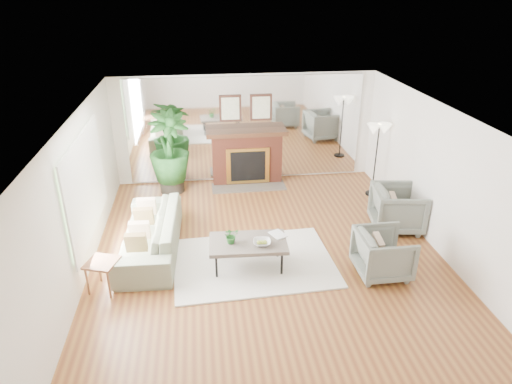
{
  "coord_description": "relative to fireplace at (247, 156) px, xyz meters",
  "views": [
    {
      "loc": [
        -1.08,
        -6.66,
        4.37
      ],
      "look_at": [
        -0.13,
        0.6,
        0.96
      ],
      "focal_mm": 32.0,
      "sensor_mm": 36.0,
      "label": 1
    }
  ],
  "objects": [
    {
      "name": "ground",
      "position": [
        0.0,
        -3.26,
        -0.66
      ],
      "size": [
        7.0,
        7.0,
        0.0
      ],
      "primitive_type": "plane",
      "color": "brown",
      "rests_on": "ground"
    },
    {
      "name": "wall_left",
      "position": [
        -2.99,
        -3.26,
        0.59
      ],
      "size": [
        0.02,
        7.0,
        2.5
      ],
      "primitive_type": "cube",
      "color": "white",
      "rests_on": "ground"
    },
    {
      "name": "wall_right",
      "position": [
        2.99,
        -3.26,
        0.59
      ],
      "size": [
        0.02,
        7.0,
        2.5
      ],
      "primitive_type": "cube",
      "color": "white",
      "rests_on": "ground"
    },
    {
      "name": "wall_back",
      "position": [
        0.0,
        0.23,
        0.59
      ],
      "size": [
        6.0,
        0.02,
        2.5
      ],
      "primitive_type": "cube",
      "color": "white",
      "rests_on": "ground"
    },
    {
      "name": "mirror_panel",
      "position": [
        0.0,
        0.21,
        0.59
      ],
      "size": [
        5.4,
        0.04,
        2.4
      ],
      "primitive_type": "cube",
      "color": "silver",
      "rests_on": "wall_back"
    },
    {
      "name": "window_panel",
      "position": [
        -2.96,
        -2.86,
        0.69
      ],
      "size": [
        0.04,
        2.4,
        1.5
      ],
      "primitive_type": "cube",
      "color": "#B2E09E",
      "rests_on": "wall_left"
    },
    {
      "name": "fireplace",
      "position": [
        0.0,
        0.0,
        0.0
      ],
      "size": [
        1.85,
        0.83,
        2.05
      ],
      "color": "maroon",
      "rests_on": "ground"
    },
    {
      "name": "area_rug",
      "position": [
        -0.28,
        -3.44,
        -0.65
      ],
      "size": [
        2.75,
        2.02,
        0.03
      ],
      "primitive_type": "cube",
      "rotation": [
        0.0,
        0.0,
        0.04
      ],
      "color": "white",
      "rests_on": "ground"
    },
    {
      "name": "coffee_table",
      "position": [
        -0.38,
        -3.56,
        -0.2
      ],
      "size": [
        1.3,
        0.8,
        0.5
      ],
      "rotation": [
        0.0,
        0.0,
        -0.05
      ],
      "color": "#554D43",
      "rests_on": "ground"
    },
    {
      "name": "sofa",
      "position": [
        -2.03,
        -2.81,
        -0.31
      ],
      "size": [
        1.05,
        2.44,
        0.7
      ],
      "primitive_type": "imported",
      "rotation": [
        0.0,
        0.0,
        -1.62
      ],
      "color": "gray",
      "rests_on": "ground"
    },
    {
      "name": "armchair_back",
      "position": [
        2.6,
        -2.59,
        -0.24
      ],
      "size": [
        1.06,
        1.04,
        0.85
      ],
      "primitive_type": "imported",
      "rotation": [
        0.0,
        0.0,
        1.42
      ],
      "color": "slate",
      "rests_on": "ground"
    },
    {
      "name": "armchair_front",
      "position": [
        1.75,
        -4.01,
        -0.28
      ],
      "size": [
        0.84,
        0.82,
        0.76
      ],
      "primitive_type": "imported",
      "rotation": [
        0.0,
        0.0,
        1.58
      ],
      "color": "slate",
      "rests_on": "ground"
    },
    {
      "name": "side_table",
      "position": [
        -2.65,
        -3.86,
        -0.23
      ],
      "size": [
        0.57,
        0.57,
        0.51
      ],
      "rotation": [
        0.0,
        0.0,
        -0.33
      ],
      "color": "brown",
      "rests_on": "ground"
    },
    {
      "name": "potted_ficus",
      "position": [
        -1.75,
        -0.3,
        0.33
      ],
      "size": [
        1.13,
        1.13,
        1.85
      ],
      "color": "black",
      "rests_on": "ground"
    },
    {
      "name": "floor_lamp",
      "position": [
        2.7,
        -1.05,
        0.73
      ],
      "size": [
        0.53,
        0.29,
        1.63
      ],
      "color": "black",
      "rests_on": "ground"
    },
    {
      "name": "tabletop_plant",
      "position": [
        -0.65,
        -3.56,
        -0.02
      ],
      "size": [
        0.29,
        0.27,
        0.27
      ],
      "primitive_type": "imported",
      "rotation": [
        0.0,
        0.0,
        0.31
      ],
      "color": "#2A6926",
      "rests_on": "coffee_table"
    },
    {
      "name": "fruit_bowl",
      "position": [
        -0.17,
        -3.68,
        -0.12
      ],
      "size": [
        0.31,
        0.31,
        0.07
      ],
      "primitive_type": "imported",
      "rotation": [
        0.0,
        0.0,
        -0.1
      ],
      "color": "brown",
      "rests_on": "coffee_table"
    },
    {
      "name": "book",
      "position": [
        0.04,
        -3.47,
        -0.14
      ],
      "size": [
        0.32,
        0.36,
        0.02
      ],
      "primitive_type": "imported",
      "rotation": [
        0.0,
        0.0,
        0.43
      ],
      "color": "brown",
      "rests_on": "coffee_table"
    }
  ]
}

